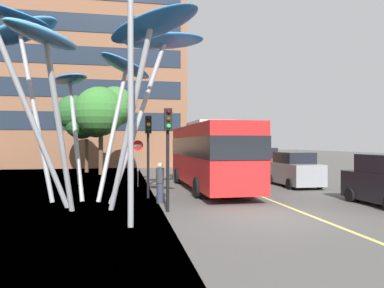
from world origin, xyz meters
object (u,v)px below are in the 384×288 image
leaf_sculpture (83,56)px  car_parked_mid (294,170)px  red_bus (210,152)px  traffic_light_kerb_near (168,137)px  traffic_light_kerb_far (148,139)px  car_parked_far (262,163)px  street_lamp (141,51)px  no_entry_sign (138,156)px  pedestrian (160,183)px

leaf_sculpture → car_parked_mid: size_ratio=2.58×
red_bus → traffic_light_kerb_near: bearing=-116.1°
traffic_light_kerb_near → traffic_light_kerb_far: 3.58m
traffic_light_kerb_near → car_parked_far: traffic_light_kerb_near is taller
red_bus → traffic_light_kerb_far: traffic_light_kerb_far is taller
car_parked_far → street_lamp: size_ratio=0.49×
car_parked_mid → no_entry_sign: no_entry_sign is taller
red_bus → car_parked_mid: size_ratio=2.53×
red_bus → pedestrian: (-3.11, -4.06, -1.17)m
car_parked_mid → street_lamp: street_lamp is taller
traffic_light_kerb_far → traffic_light_kerb_near: bearing=-82.0°
leaf_sculpture → traffic_light_kerb_near: bearing=-39.1°
car_parked_mid → car_parked_far: (0.69, 6.89, 0.06)m
car_parked_mid → car_parked_far: size_ratio=1.03×
traffic_light_kerb_far → pedestrian: bearing=-74.4°
traffic_light_kerb_near → traffic_light_kerb_far: bearing=98.0°
traffic_light_kerb_far → car_parked_far: size_ratio=0.92×
red_bus → traffic_light_kerb_far: size_ratio=2.84×
traffic_light_kerb_far → street_lamp: bearing=-95.9°
red_bus → leaf_sculpture: (-6.32, -3.48, 4.20)m
traffic_light_kerb_near → pedestrian: 2.84m
traffic_light_kerb_near → street_lamp: bearing=-116.8°
red_bus → traffic_light_kerb_near: traffic_light_kerb_near is taller
traffic_light_kerb_near → pedestrian: traffic_light_kerb_near is taller
car_parked_far → car_parked_mid: bearing=-95.7°
leaf_sculpture → street_lamp: bearing=-65.4°
street_lamp → no_entry_sign: street_lamp is taller
red_bus → street_lamp: 9.85m
car_parked_mid → red_bus: bearing=-173.7°
car_parked_far → leaf_sculpture: bearing=-138.2°
car_parked_far → pedestrian: car_parked_far is taller
street_lamp → leaf_sculpture: bearing=114.6°
car_parked_mid → car_parked_far: 6.92m
street_lamp → no_entry_sign: 10.94m
red_bus → car_parked_far: red_bus is taller
traffic_light_kerb_near → pedestrian: bearing=92.6°
leaf_sculpture → traffic_light_kerb_near: (3.31, -2.68, -3.47)m
traffic_light_kerb_far → pedestrian: size_ratio=2.22×
car_parked_far → no_entry_sign: bearing=-150.9°
traffic_light_kerb_near → car_parked_far: (8.95, 13.63, -1.74)m
street_lamp → car_parked_far: bearing=57.6°
leaf_sculpture → car_parked_far: 17.24m
pedestrian → street_lamp: bearing=-103.1°
leaf_sculpture → no_entry_sign: size_ratio=4.06×
traffic_light_kerb_near → street_lamp: street_lamp is taller
leaf_sculpture → pedestrian: size_ratio=6.43×
car_parked_mid → pedestrian: size_ratio=2.49×
leaf_sculpture → pedestrian: (3.21, -0.58, -5.38)m
street_lamp → traffic_light_kerb_near: bearing=63.2°
street_lamp → pedestrian: 6.26m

